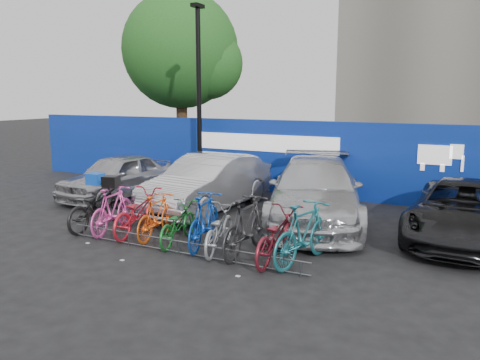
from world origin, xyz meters
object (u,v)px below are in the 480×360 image
Objects in this scene: bike_rack at (179,247)px; bike_8 at (277,235)px; bike_1 at (112,209)px; car_0 at (117,176)px; bike_3 at (157,216)px; bike_0 at (97,206)px; bike_5 at (204,220)px; bike_4 at (178,224)px; tree at (185,53)px; bike_7 at (246,226)px; bike_6 at (219,229)px; car_2 at (315,191)px; car_1 at (209,183)px; bike_9 at (304,233)px; bike_2 at (138,212)px; car_3 at (464,211)px; lamppost at (199,93)px.

bike_rack is 2.87× the size of bike_8.
bike_1 is (-2.30, 0.63, 0.38)m from bike_rack.
car_0 is 2.24× the size of bike_1.
car_0 is 2.08× the size of bike_8.
bike_8 is (2.99, -0.16, 0.00)m from bike_3.
bike_0 is 3.08m from bike_5.
bike_3 is 0.66m from bike_4.
tree is 4.60× the size of bike_3.
bike_0 is (3.90, -9.92, -4.53)m from tree.
bike_8 is (0.69, -0.06, -0.09)m from bike_7.
bike_3 is 1.00× the size of bike_4.
bike_3 is (5.69, -9.93, -4.56)m from tree.
bike_8 is (1.30, -0.01, 0.04)m from bike_6.
bike_4 is at bearing -30.99° from car_0.
car_2 is at bearing -153.10° from bike_1.
car_2 is (1.66, 3.67, 0.64)m from bike_rack.
car_1 is at bearing 111.47° from bike_rack.
bike_9 is (4.72, 0.02, 0.06)m from bike_1.
bike_0 is (1.90, -2.89, -0.15)m from car_0.
bike_6 is (5.38, -3.05, -0.22)m from car_0.
car_2 reaches higher than bike_4.
car_1 is 2.34× the size of bike_9.
bike_0 is at bearing -12.15° from bike_4.
tree reaches higher than car_1.
bike_7 is at bearing -45.44° from car_1.
bike_2 is (5.11, -9.89, -4.55)m from tree.
bike_3 is 1.69m from bike_6.
tree reaches higher than bike_7.
bike_5 is (-4.89, -3.03, -0.08)m from car_3.
bike_9 reaches higher than bike_3.
bike_2 is 1.24m from bike_4.
car_1 is 2.78× the size of bike_4.
car_3 is at bearing -160.57° from bike_5.
bike_0 is (0.32, -5.26, -2.73)m from lamppost.
bike_0 is 1.05× the size of bike_8.
tree is 12.32m from bike_3.
car_1 is at bearing -24.40° from bike_9.
bike_1 is 4.21m from bike_8.
bike_rack is 2.02m from bike_8.
bike_rack is (3.20, -6.00, -3.11)m from lamppost.
bike_7 reaches higher than bike_0.
bike_2 is 1.87m from bike_5.
bike_rack is 2.42m from bike_1.
bike_5 is at bearing 175.00° from bike_0.
car_1 is 6.49m from car_3.
bike_3 reaches higher than bike_4.
bike_8 is at bearing -133.21° from car_3.
car_0 is at bearing -60.88° from bike_1.
car_1 is 3.29m from bike_5.
lamppost is at bearing -75.26° from bike_3.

